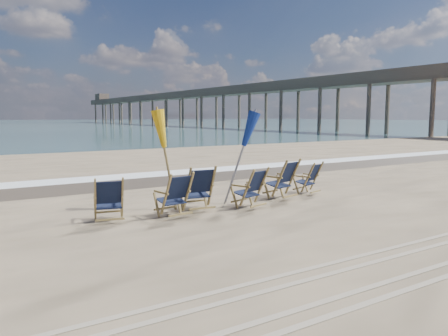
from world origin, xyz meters
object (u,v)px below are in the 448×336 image
object	(u,v)px
umbrella_blue	(239,131)
fishing_pier	(194,104)
beach_chair_2	(212,188)
beach_chair_4	(293,178)
beach_chair_0	(122,199)
umbrella_yellow	(167,133)
beach_chair_1	(188,194)
beach_chair_3	(262,187)
beach_chair_5	(317,177)

from	to	relation	value
umbrella_blue	fishing_pier	xyz separation A→B (m)	(37.61, 71.84, 2.86)
beach_chair_2	beach_chair_4	world-z (taller)	beach_chair_4
beach_chair_0	beach_chair_2	xyz separation A→B (m)	(2.07, -0.05, 0.06)
beach_chair_4	umbrella_yellow	xyz separation A→B (m)	(-3.38, 0.43, 1.22)
beach_chair_4	umbrella_blue	distance (m)	2.06
beach_chair_1	umbrella_blue	world-z (taller)	umbrella_blue
beach_chair_2	beach_chair_3	xyz separation A→B (m)	(1.20, -0.28, -0.04)
beach_chair_2	beach_chair_5	xyz separation A→B (m)	(3.61, 0.39, -0.07)
beach_chair_4	umbrella_blue	world-z (taller)	umbrella_blue
beach_chair_0	umbrella_yellow	bearing A→B (deg)	-142.01
beach_chair_3	fishing_pier	world-z (taller)	fishing_pier
beach_chair_0	beach_chair_1	distance (m)	1.38
beach_chair_2	fishing_pier	size ratio (longest dim) A/B	0.01
beach_chair_0	beach_chair_1	bearing A→B (deg)	-176.87
umbrella_blue	fishing_pier	distance (m)	81.14
beach_chair_3	beach_chair_5	size ratio (longest dim) A/B	1.07
beach_chair_0	umbrella_blue	world-z (taller)	umbrella_blue
beach_chair_1	fishing_pier	distance (m)	82.46
beach_chair_1	beach_chair_4	bearing A→B (deg)	179.51
beach_chair_2	beach_chair_5	distance (m)	3.63
beach_chair_1	beach_chair_4	xyz separation A→B (m)	(3.29, 0.40, 0.04)
beach_chair_1	beach_chair_2	size ratio (longest dim) A/B	0.93
beach_chair_2	fishing_pier	bearing A→B (deg)	-111.87
beach_chair_5	beach_chair_3	bearing A→B (deg)	-3.27
umbrella_blue	beach_chair_3	bearing A→B (deg)	-68.27
beach_chair_3	fishing_pier	bearing A→B (deg)	-132.91
beach_chair_3	umbrella_blue	world-z (taller)	umbrella_blue
beach_chair_2	umbrella_blue	size ratio (longest dim) A/B	0.45
umbrella_blue	beach_chair_0	bearing A→B (deg)	-174.49
beach_chair_0	beach_chair_3	distance (m)	3.29
beach_chair_0	beach_chair_5	xyz separation A→B (m)	(5.68, 0.34, -0.02)
umbrella_blue	fishing_pier	world-z (taller)	fishing_pier
beach_chair_4	fishing_pier	world-z (taller)	fishing_pier
beach_chair_1	beach_chair_3	world-z (taller)	beach_chair_1
beach_chair_0	beach_chair_5	bearing A→B (deg)	-162.98
beach_chair_5	umbrella_blue	bearing A→B (deg)	-17.64
beach_chair_1	fishing_pier	world-z (taller)	fishing_pier
beach_chair_3	umbrella_yellow	size ratio (longest dim) A/B	0.42
fishing_pier	beach_chair_4	bearing A→B (deg)	-116.56
umbrella_blue	beach_chair_4	bearing A→B (deg)	-5.01
beach_chair_0	beach_chair_4	world-z (taller)	beach_chair_4
beach_chair_1	fishing_pier	size ratio (longest dim) A/B	0.01
umbrella_yellow	beach_chair_2	bearing A→B (deg)	-37.59
beach_chair_2	umbrella_yellow	world-z (taller)	umbrella_yellow
beach_chair_0	umbrella_yellow	size ratio (longest dim) A/B	0.41
beach_chair_4	beach_chair_5	world-z (taller)	beach_chair_4
beach_chair_3	umbrella_blue	bearing A→B (deg)	-83.91
beach_chair_0	beach_chair_4	bearing A→B (deg)	-164.57
umbrella_blue	beach_chair_2	bearing A→B (deg)	-160.50
beach_chair_1	umbrella_blue	distance (m)	2.18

